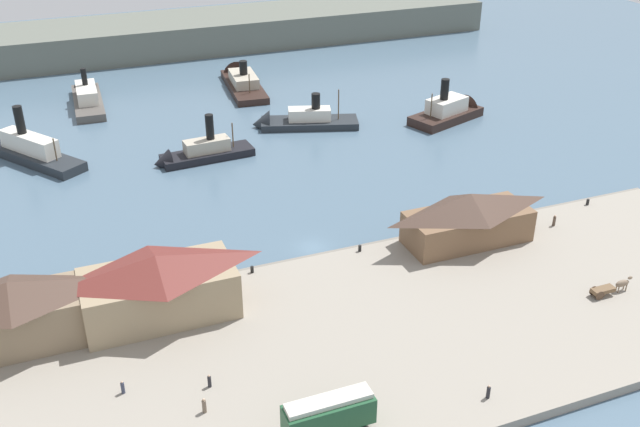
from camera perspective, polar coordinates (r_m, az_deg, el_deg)
The scene contains 23 objects.
ground_plane at distance 102.32m, azimuth -0.57°, elevation -2.69°, with size 320.00×320.00×0.00m, color slate.
quay_promenade at distance 85.31m, azimuth 4.81°, elevation -9.39°, with size 110.00×36.00×1.20m, color gray.
seawall_edge at distance 99.19m, azimuth 0.17°, elevation -3.43°, with size 110.00×0.80×1.00m, color slate.
ferry_shed_customs_shed at distance 87.05m, azimuth -22.94°, elevation -7.20°, with size 18.51×7.86×8.06m.
ferry_shed_west_terminal at distance 86.75m, azimuth -12.58°, elevation -5.53°, with size 17.97×9.12×8.10m.
ferry_shed_central_terminal at distance 101.79m, azimuth 11.59°, elevation -0.30°, with size 17.81×7.40×7.38m.
street_tram at distance 70.78m, azimuth 0.69°, elevation -15.40°, with size 8.76×2.92×4.19m.
horse_cart at distance 96.93m, azimuth 21.88°, elevation -5.42°, with size 5.89×1.32×1.87m.
pedestrian_standing_center at distance 77.33m, azimuth 13.10°, elevation -13.52°, with size 0.40×0.40×1.62m.
pedestrian_walking_west at distance 74.77m, azimuth -9.09°, elevation -14.71°, with size 0.43×0.43×1.74m.
pedestrian_near_cart at distance 78.61m, azimuth -15.25°, elevation -13.06°, with size 0.38×0.38×1.55m.
pedestrian_near_west_shed at distance 77.54m, azimuth -8.69°, elevation -12.91°, with size 0.38×0.38×1.55m.
pedestrian_by_tram at distance 110.38m, azimuth 17.94°, elevation -0.55°, with size 0.42×0.42×1.72m.
mooring_post_west at distance 118.38m, azimuth 20.30°, elevation 0.85°, with size 0.44×0.44×0.90m, color black.
mooring_post_east at distance 94.77m, azimuth -5.36°, elevation -4.40°, with size 0.44×0.44×0.90m, color black.
mooring_post_center_east at distance 99.08m, azimuth 3.15°, elevation -2.75°, with size 0.44×0.44×0.90m, color black.
ferry_moored_east at distance 150.71m, azimuth 10.36°, elevation 7.98°, with size 18.50×11.83×10.95m.
ferry_approaching_west at distance 169.84m, azimuth -6.23°, elevation 10.41°, with size 8.99×25.49×9.06m.
ferry_moored_west at distance 130.50m, azimuth -9.68°, elevation 4.66°, with size 18.14×6.08×9.73m.
ferry_near_quay at distance 140.32m, azimuth -22.37°, elevation 4.75°, with size 18.55×23.74×11.37m.
ferry_outer_harbor at distance 165.34m, azimuth -17.85°, elevation 8.81°, with size 6.63×23.64×9.66m.
ferry_departing_north at distance 144.13m, azimuth -1.98°, elevation 7.27°, with size 21.54×11.85×9.51m.
far_headland at distance 200.59m, azimuth -12.26°, elevation 13.52°, with size 180.00×24.00×8.00m, color #60665B.
Camera 1 is at (-31.33, -82.13, 52.37)m, focal length 40.70 mm.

